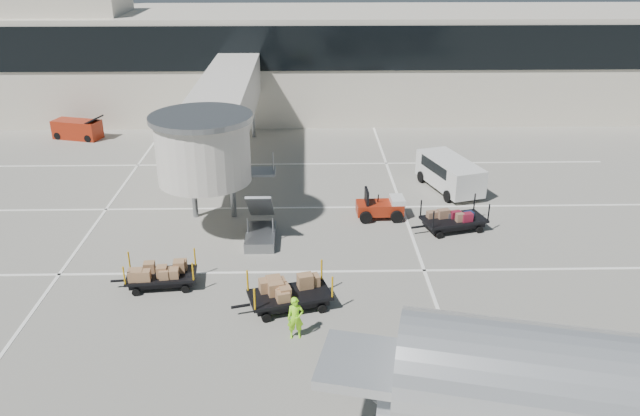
% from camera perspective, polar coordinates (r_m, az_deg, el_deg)
% --- Properties ---
extents(ground, '(140.00, 140.00, 0.00)m').
position_cam_1_polar(ground, '(25.84, -3.02, -8.07)').
color(ground, '#A5A194').
rests_on(ground, ground).
extents(lane_markings, '(40.00, 30.00, 0.02)m').
position_cam_1_polar(lane_markings, '(34.14, -3.73, 0.24)').
color(lane_markings, white).
rests_on(lane_markings, ground).
extents(terminal, '(64.00, 12.11, 15.20)m').
position_cam_1_polar(terminal, '(52.75, -2.65, 13.39)').
color(terminal, beige).
rests_on(terminal, ground).
extents(jet_bridge, '(5.70, 20.40, 6.03)m').
position_cam_1_polar(jet_bridge, '(35.78, -9.09, 8.37)').
color(jet_bridge, silver).
rests_on(jet_bridge, ground).
extents(baggage_tug, '(2.48, 1.63, 1.60)m').
position_cam_1_polar(baggage_tug, '(32.57, 5.60, 0.06)').
color(baggage_tug, maroon).
rests_on(baggage_tug, ground).
extents(suitcase_cart, '(3.92, 2.32, 1.51)m').
position_cam_1_polar(suitcase_cart, '(31.83, 12.14, -1.05)').
color(suitcase_cart, black).
rests_on(suitcase_cart, ground).
extents(box_cart_near, '(4.01, 2.38, 1.54)m').
position_cam_1_polar(box_cart_near, '(24.78, -2.68, -7.88)').
color(box_cart_near, black).
rests_on(box_cart_near, ground).
extents(box_cart_far, '(3.58, 1.70, 1.38)m').
position_cam_1_polar(box_cart_far, '(27.03, -14.25, -5.93)').
color(box_cart_far, black).
rests_on(box_cart_far, ground).
extents(ground_worker, '(0.64, 0.45, 1.67)m').
position_cam_1_polar(ground_worker, '(23.01, -2.26, -10.01)').
color(ground_worker, '#8BF319').
rests_on(ground_worker, ground).
extents(minivan, '(3.27, 5.13, 1.81)m').
position_cam_1_polar(minivan, '(36.69, 11.68, 3.31)').
color(minivan, silver).
rests_on(minivan, ground).
extents(belt_loader, '(3.84, 2.28, 1.74)m').
position_cam_1_polar(belt_loader, '(48.62, -21.28, 6.71)').
color(belt_loader, maroon).
rests_on(belt_loader, ground).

